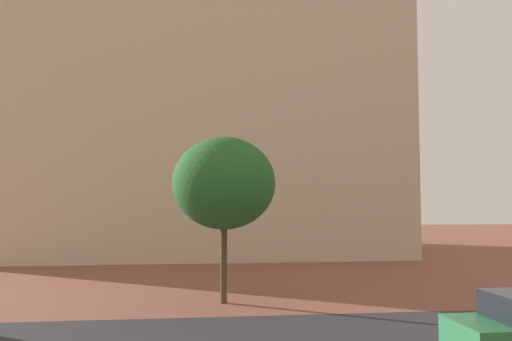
# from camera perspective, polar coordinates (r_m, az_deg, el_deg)

# --- Properties ---
(ground_plane) EXTENTS (120.00, 120.00, 0.00)m
(ground_plane) POSITION_cam_1_polar(r_m,az_deg,el_deg) (14.55, 2.15, -18.09)
(ground_plane) COLOR brown
(landmark_building) EXTENTS (27.58, 15.15, 38.09)m
(landmark_building) POSITION_cam_1_polar(r_m,az_deg,el_deg) (37.38, -6.08, 8.12)
(landmark_building) COLOR beige
(landmark_building) RESTS_ON ground_plane
(tree_curb_far) EXTENTS (3.75, 3.75, 6.00)m
(tree_curb_far) POSITION_cam_1_polar(r_m,az_deg,el_deg) (18.03, -3.71, -1.49)
(tree_curb_far) COLOR #4C3823
(tree_curb_far) RESTS_ON ground_plane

